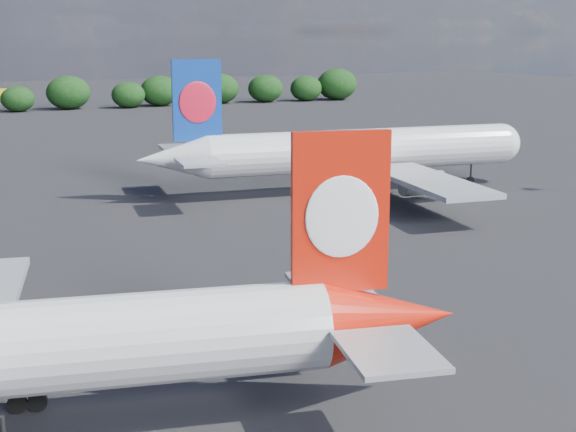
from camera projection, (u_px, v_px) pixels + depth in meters
name	position (u px, v px, depth m)	size (l,w,h in m)	color
china_southern_airliner	(349.00, 152.00, 98.92)	(50.39, 47.97, 16.43)	silver
billboard_yellow	(7.00, 95.00, 202.49)	(5.00, 0.30, 5.50)	yellow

